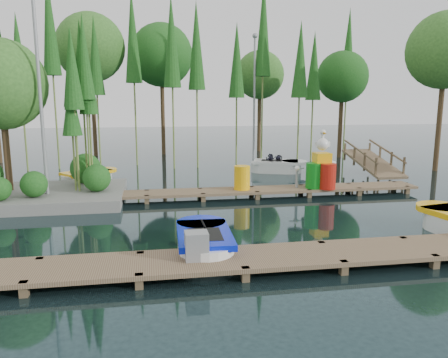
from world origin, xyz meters
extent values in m
plane|color=#1E3538|center=(0.00, 0.00, 0.00)|extent=(90.00, 90.00, 0.00)
cube|color=brown|center=(0.00, -4.50, 0.25)|extent=(18.00, 1.50, 0.10)
cube|color=brown|center=(-4.30, -5.13, 0.05)|extent=(0.16, 0.16, 0.50)
cube|color=brown|center=(-4.30, -3.87, 0.05)|extent=(0.16, 0.16, 0.50)
cube|color=brown|center=(-2.15, -5.13, 0.05)|extent=(0.16, 0.16, 0.50)
cube|color=brown|center=(-2.15, -3.87, 0.05)|extent=(0.16, 0.16, 0.50)
cube|color=brown|center=(0.00, -5.13, 0.05)|extent=(0.16, 0.16, 0.50)
cube|color=brown|center=(0.00, -3.87, 0.05)|extent=(0.16, 0.16, 0.50)
cube|color=brown|center=(2.15, -5.13, 0.05)|extent=(0.16, 0.16, 0.50)
cube|color=brown|center=(2.15, -3.87, 0.05)|extent=(0.16, 0.16, 0.50)
cube|color=brown|center=(4.30, -5.13, 0.05)|extent=(0.16, 0.16, 0.50)
cube|color=brown|center=(4.30, -3.87, 0.05)|extent=(0.16, 0.16, 0.50)
cube|color=brown|center=(1.00, 2.50, 0.25)|extent=(15.00, 1.20, 0.10)
cube|color=brown|center=(-6.10, 2.02, 0.05)|extent=(0.16, 0.16, 0.50)
cube|color=brown|center=(-6.10, 2.98, 0.05)|extent=(0.16, 0.16, 0.50)
cube|color=brown|center=(-4.07, 2.02, 0.05)|extent=(0.16, 0.16, 0.50)
cube|color=brown|center=(-4.07, 2.98, 0.05)|extent=(0.16, 0.16, 0.50)
cube|color=brown|center=(-2.04, 2.02, 0.05)|extent=(0.16, 0.16, 0.50)
cube|color=brown|center=(-2.04, 2.98, 0.05)|extent=(0.16, 0.16, 0.50)
cube|color=brown|center=(-0.01, 2.02, 0.05)|extent=(0.16, 0.16, 0.50)
cube|color=brown|center=(-0.01, 2.98, 0.05)|extent=(0.16, 0.16, 0.50)
cube|color=brown|center=(2.01, 2.02, 0.05)|extent=(0.16, 0.16, 0.50)
cube|color=brown|center=(2.01, 2.98, 0.05)|extent=(0.16, 0.16, 0.50)
cube|color=brown|center=(4.04, 2.02, 0.05)|extent=(0.16, 0.16, 0.50)
cube|color=brown|center=(4.04, 2.98, 0.05)|extent=(0.16, 0.16, 0.50)
cube|color=brown|center=(6.07, 2.02, 0.05)|extent=(0.16, 0.16, 0.50)
cube|color=brown|center=(6.07, 2.98, 0.05)|extent=(0.16, 0.16, 0.50)
cube|color=brown|center=(8.10, 2.02, 0.05)|extent=(0.16, 0.16, 0.50)
cube|color=brown|center=(8.10, 2.98, 0.05)|extent=(0.16, 0.16, 0.50)
cube|color=slate|center=(-6.00, 3.00, 0.18)|extent=(6.20, 4.20, 0.42)
sphere|color=#215A1C|center=(-5.80, 2.00, 0.84)|extent=(0.90, 0.90, 0.90)
sphere|color=#215A1C|center=(-4.40, 4.20, 0.99)|extent=(1.20, 1.20, 1.20)
sphere|color=#215A1C|center=(-3.80, 2.60, 0.89)|extent=(1.00, 1.00, 1.00)
cylinder|color=#43301C|center=(-7.00, 3.40, 2.00)|extent=(0.24, 0.24, 3.60)
sphere|color=#3B7429|center=(-7.00, 3.40, 4.20)|extent=(3.20, 3.20, 3.20)
cylinder|color=olive|center=(-4.25, 3.56, 2.97)|extent=(0.07, 0.07, 5.93)
cone|color=#215A1C|center=(-4.25, 3.56, 5.04)|extent=(0.70, 0.70, 2.97)
cylinder|color=olive|center=(-4.57, 3.40, 2.83)|extent=(0.07, 0.07, 5.66)
cone|color=#215A1C|center=(-4.57, 3.40, 4.81)|extent=(0.70, 0.70, 2.83)
cylinder|color=olive|center=(-4.07, 3.59, 2.61)|extent=(0.07, 0.07, 5.22)
cone|color=#215A1C|center=(-4.07, 3.59, 4.44)|extent=(0.70, 0.70, 2.61)
cylinder|color=olive|center=(-4.44, 2.78, 2.76)|extent=(0.07, 0.07, 5.53)
cone|color=#215A1C|center=(-4.44, 2.78, 4.70)|extent=(0.70, 0.70, 2.76)
cylinder|color=olive|center=(-4.59, 2.90, 2.01)|extent=(0.07, 0.07, 4.01)
cone|color=#215A1C|center=(-4.59, 2.90, 3.41)|extent=(0.70, 0.70, 2.01)
cylinder|color=olive|center=(-4.13, 3.45, 3.05)|extent=(0.07, 0.07, 6.11)
cone|color=#215A1C|center=(-4.13, 3.45, 5.19)|extent=(0.70, 0.70, 3.05)
cylinder|color=#43301C|center=(12.74, 6.90, 3.03)|extent=(0.26, 0.26, 6.06)
sphere|color=#3B7429|center=(12.74, 6.90, 6.06)|extent=(3.81, 3.81, 3.81)
cylinder|color=#43301C|center=(9.99, 12.65, 2.51)|extent=(0.26, 0.26, 5.02)
sphere|color=#215A1C|center=(9.99, 12.65, 5.02)|extent=(3.16, 3.16, 3.16)
cylinder|color=#43301C|center=(5.74, 16.70, 2.65)|extent=(0.26, 0.26, 5.31)
sphere|color=#3B7429|center=(5.74, 16.70, 5.31)|extent=(3.34, 3.34, 3.34)
cylinder|color=#43301C|center=(-1.00, 16.03, 3.23)|extent=(0.26, 0.26, 6.46)
sphere|color=#215A1C|center=(-1.00, 16.03, 6.46)|extent=(4.06, 4.06, 4.06)
cylinder|color=#43301C|center=(-5.41, 16.00, 3.43)|extent=(0.26, 0.26, 6.85)
sphere|color=#3B7429|center=(-5.41, 16.00, 6.85)|extent=(4.31, 4.31, 4.31)
cylinder|color=olive|center=(-9.73, 12.48, 4.18)|extent=(0.09, 0.09, 8.36)
cylinder|color=olive|center=(-8.16, 10.23, 3.74)|extent=(0.09, 0.09, 7.48)
cone|color=#215A1C|center=(-8.16, 10.23, 5.83)|extent=(0.90, 0.90, 4.11)
cylinder|color=olive|center=(-6.71, 10.82, 4.83)|extent=(0.09, 0.09, 9.66)
cone|color=#215A1C|center=(-6.71, 10.82, 7.54)|extent=(0.90, 0.90, 5.31)
cylinder|color=olive|center=(-4.68, 11.83, 3.85)|extent=(0.09, 0.09, 7.69)
cone|color=#215A1C|center=(-4.68, 11.83, 6.00)|extent=(0.90, 0.90, 4.23)
cylinder|color=olive|center=(-2.63, 11.48, 4.49)|extent=(0.09, 0.09, 8.99)
cone|color=#215A1C|center=(-2.63, 11.48, 7.01)|extent=(0.90, 0.90, 4.94)
cylinder|color=olive|center=(-0.63, 9.87, 4.22)|extent=(0.09, 0.09, 8.44)
cone|color=#215A1C|center=(-0.63, 9.87, 6.58)|extent=(0.90, 0.90, 4.64)
cylinder|color=olive|center=(0.65, 10.00, 4.11)|extent=(0.09, 0.09, 8.22)
cone|color=#215A1C|center=(0.65, 10.00, 6.41)|extent=(0.90, 0.90, 4.52)
cylinder|color=olive|center=(2.96, 10.87, 3.70)|extent=(0.09, 0.09, 7.41)
cone|color=#215A1C|center=(2.96, 10.87, 5.78)|extent=(0.90, 0.90, 4.07)
cylinder|color=olive|center=(4.49, 11.10, 4.89)|extent=(0.09, 0.09, 9.77)
cone|color=#215A1C|center=(4.49, 11.10, 7.62)|extent=(0.90, 0.90, 5.38)
cylinder|color=olive|center=(6.24, 9.83, 3.70)|extent=(0.09, 0.09, 7.40)
cone|color=#215A1C|center=(6.24, 9.83, 5.77)|extent=(0.90, 0.90, 4.07)
cylinder|color=olive|center=(7.63, 11.42, 3.57)|extent=(0.09, 0.09, 7.14)
cone|color=#215A1C|center=(7.63, 11.42, 5.57)|extent=(0.90, 0.90, 3.93)
cylinder|color=olive|center=(10.17, 12.43, 4.31)|extent=(0.09, 0.09, 8.61)
cone|color=#215A1C|center=(10.17, 12.43, 6.72)|extent=(0.90, 0.90, 4.74)
cylinder|color=gray|center=(-5.50, 2.50, 3.50)|extent=(0.12, 0.12, 7.00)
cylinder|color=gray|center=(4.00, 11.00, 3.50)|extent=(0.12, 0.12, 7.00)
sphere|color=gray|center=(4.00, 11.00, 7.10)|extent=(0.30, 0.30, 0.30)
cube|color=brown|center=(9.00, 6.50, 0.55)|extent=(1.50, 3.94, 0.95)
cube|color=brown|center=(8.30, 4.90, 0.59)|extent=(0.08, 0.08, 0.90)
cube|color=brown|center=(8.30, 6.00, 0.70)|extent=(0.08, 0.08, 0.90)
cube|color=brown|center=(8.30, 7.10, 0.81)|extent=(0.08, 0.08, 0.90)
cube|color=brown|center=(8.30, 8.20, 0.92)|extent=(0.08, 0.08, 0.90)
cube|color=brown|center=(8.30, 6.50, 1.15)|extent=(0.06, 3.54, 0.83)
cube|color=brown|center=(9.70, 4.90, 0.59)|extent=(0.08, 0.08, 0.90)
cube|color=brown|center=(9.70, 6.00, 0.70)|extent=(0.08, 0.08, 0.90)
cube|color=brown|center=(9.70, 7.10, 0.81)|extent=(0.08, 0.08, 0.90)
cube|color=brown|center=(9.70, 8.20, 0.92)|extent=(0.08, 0.08, 0.90)
cube|color=brown|center=(9.70, 6.50, 1.15)|extent=(0.06, 3.54, 0.83)
cube|color=white|center=(-0.65, -3.50, 0.21)|extent=(1.29, 1.30, 0.57)
cylinder|color=white|center=(-0.63, -2.87, 0.21)|extent=(1.29, 1.29, 0.57)
cylinder|color=white|center=(-0.67, -4.12, 0.21)|extent=(1.29, 1.29, 0.57)
cube|color=#081CCA|center=(-0.65, -3.50, 0.52)|extent=(1.34, 2.21, 0.14)
cylinder|color=#081CCA|center=(-0.62, -2.59, 0.52)|extent=(1.31, 1.31, 0.14)
cube|color=black|center=(-0.66, -3.70, 0.56)|extent=(0.81, 1.05, 0.06)
torus|color=black|center=(-0.64, -3.34, 0.72)|extent=(0.16, 0.29, 0.27)
cylinder|color=white|center=(6.52, -2.57, 0.22)|extent=(1.58, 1.58, 0.61)
cylinder|color=#FFB60D|center=(6.45, -2.27, 0.56)|extent=(1.61, 1.61, 0.16)
cube|color=white|center=(-4.66, 6.30, 0.19)|extent=(1.65, 1.65, 0.53)
cylinder|color=white|center=(-4.21, 6.68, 0.19)|extent=(1.64, 1.64, 0.53)
cylinder|color=white|center=(-5.11, 5.92, 0.19)|extent=(1.64, 1.64, 0.53)
cube|color=#FFB60D|center=(-4.66, 6.30, 0.49)|extent=(2.32, 2.22, 0.14)
cylinder|color=#FFB60D|center=(-4.01, 6.85, 0.49)|extent=(1.67, 1.67, 0.14)
cube|color=black|center=(-4.81, 6.17, 0.53)|extent=(1.20, 1.17, 0.06)
torus|color=black|center=(-4.55, 6.39, 0.68)|extent=(0.30, 0.28, 0.26)
imported|color=#1E1E2D|center=(-4.85, 6.14, 0.76)|extent=(0.52, 0.51, 0.95)
cube|color=white|center=(4.41, 7.80, 0.21)|extent=(1.63, 1.62, 0.58)
cylinder|color=white|center=(5.02, 7.60, 0.21)|extent=(1.62, 1.62, 0.58)
cylinder|color=white|center=(3.81, 8.01, 0.21)|extent=(1.62, 1.62, 0.58)
cube|color=white|center=(4.41, 7.80, 0.53)|extent=(2.51, 1.95, 0.15)
cylinder|color=white|center=(5.29, 7.50, 0.53)|extent=(1.65, 1.65, 0.15)
cube|color=black|center=(4.21, 7.87, 0.58)|extent=(1.25, 1.09, 0.06)
torus|color=black|center=(4.56, 7.75, 0.74)|extent=(0.33, 0.24, 0.28)
imported|color=#1E1E2D|center=(4.16, 7.89, 0.79)|extent=(0.50, 0.44, 0.95)
imported|color=#1E1E2D|center=(4.63, 8.12, 0.73)|extent=(0.40, 0.33, 0.72)
cube|color=gray|center=(-0.94, -4.50, 0.60)|extent=(0.50, 0.42, 0.61)
cylinder|color=#FFB60D|center=(1.53, 2.50, 0.75)|extent=(0.61, 0.61, 0.91)
cylinder|color=#0E8016|center=(4.32, 2.29, 0.79)|extent=(0.65, 0.65, 0.98)
cylinder|color=white|center=(4.97, 2.62, 0.79)|extent=(0.65, 0.65, 0.98)
cylinder|color=#AC170C|center=(4.76, 2.07, 0.79)|extent=(0.65, 0.65, 0.98)
cube|color=#FFB60D|center=(4.65, 2.40, 1.46)|extent=(0.60, 0.60, 0.38)
sphere|color=white|center=(4.65, 2.40, 1.98)|extent=(0.48, 0.48, 0.48)
cylinder|color=white|center=(4.65, 2.40, 2.25)|extent=(0.11, 0.11, 0.33)
sphere|color=white|center=(4.65, 2.40, 2.43)|extent=(0.22, 0.22, 0.22)
cone|color=orange|center=(4.65, 2.18, 2.41)|extent=(0.11, 0.33, 0.11)
cube|color=white|center=(4.65, 2.40, 1.98)|extent=(0.60, 0.07, 0.20)
cylinder|color=gray|center=(3.70, 2.50, 0.62)|extent=(0.11, 0.11, 0.64)
sphere|color=white|center=(3.70, 2.50, 1.05)|extent=(0.21, 0.21, 0.21)
cube|color=gray|center=(3.70, 2.50, 1.05)|extent=(0.53, 0.04, 0.04)
cone|color=orange|center=(3.70, 2.37, 1.05)|extent=(0.04, 0.11, 0.04)
camera|label=1|loc=(-1.84, -13.40, 3.72)|focal=35.00mm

